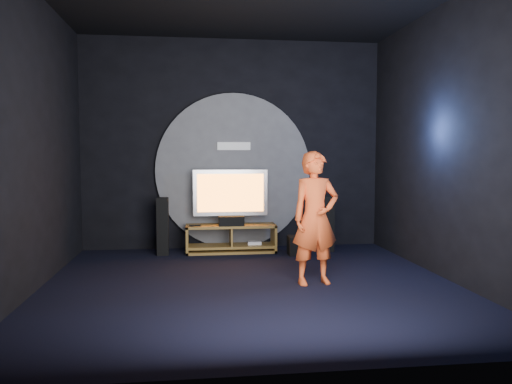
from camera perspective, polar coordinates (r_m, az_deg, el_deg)
floor at (r=6.17m, az=-0.63°, el=-10.52°), size 5.00×5.00×0.00m
back_wall at (r=8.45m, az=-2.61°, el=5.45°), size 5.00×0.04×3.50m
front_wall at (r=3.50m, az=4.12°, el=7.14°), size 5.00×0.04×3.50m
left_wall at (r=6.20m, az=-24.38°, el=5.51°), size 0.04×5.00×3.50m
right_wall at (r=6.73m, az=21.11°, el=5.48°), size 0.04×5.00×3.50m
wall_disc_panel at (r=8.40m, az=-2.57°, el=2.40°), size 2.60×0.11×2.60m
media_console at (r=8.12m, az=-2.83°, el=-5.53°), size 1.45×0.45×0.45m
tv at (r=8.09m, az=-2.94°, el=-0.28°), size 1.20×0.22×0.88m
center_speaker at (r=7.94m, az=-2.82°, el=-3.34°), size 0.40×0.15×0.15m
remote at (r=7.93m, az=-7.01°, el=-3.84°), size 0.18×0.05×0.02m
tower_speaker_left at (r=7.98m, az=-10.61°, el=-3.88°), size 0.18×0.20×0.91m
tower_speaker_right at (r=8.23m, az=8.17°, el=-3.61°), size 0.18×0.20×0.91m
subwoofer at (r=7.93m, az=4.67°, el=-6.11°), size 0.27×0.27×0.30m
player at (r=6.09m, az=6.81°, el=-2.97°), size 0.65×0.48×1.62m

